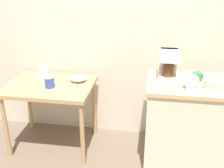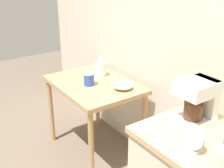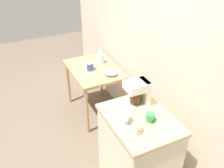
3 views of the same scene
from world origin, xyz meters
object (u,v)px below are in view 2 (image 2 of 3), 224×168
(mug_small_cream, at_px, (222,158))
(table_clock, at_px, (193,140))
(canister_enamel, at_px, (89,79))
(coffee_maker, at_px, (198,99))
(bowl_stoneware, at_px, (123,86))
(glass_carafe_vase, at_px, (100,69))

(mug_small_cream, distance_m, table_clock, 0.16)
(canister_enamel, xyz_separation_m, mug_small_cream, (1.48, -0.16, 0.14))
(canister_enamel, bearing_deg, coffee_maker, 2.73)
(bowl_stoneware, distance_m, coffee_maker, 0.95)
(coffee_maker, bearing_deg, bowl_stoneware, 170.89)
(glass_carafe_vase, bearing_deg, coffee_maker, -6.98)
(bowl_stoneware, bearing_deg, table_clock, -19.51)
(glass_carafe_vase, xyz_separation_m, table_clock, (1.46, -0.40, 0.15))
(coffee_maker, xyz_separation_m, mug_small_cream, (0.34, -0.22, -0.10))
(table_clock, bearing_deg, bowl_stoneware, 160.49)
(bowl_stoneware, xyz_separation_m, table_clock, (1.09, -0.38, 0.19))
(bowl_stoneware, relative_size, mug_small_cream, 1.92)
(glass_carafe_vase, relative_size, coffee_maker, 0.78)
(canister_enamel, bearing_deg, mug_small_cream, -6.33)
(glass_carafe_vase, distance_m, mug_small_cream, 1.67)
(canister_enamel, distance_m, mug_small_cream, 1.49)
(bowl_stoneware, distance_m, mug_small_cream, 1.30)
(glass_carafe_vase, xyz_separation_m, canister_enamel, (0.14, -0.21, -0.01))
(bowl_stoneware, bearing_deg, coffee_maker, -9.11)
(canister_enamel, height_order, coffee_maker, coffee_maker)
(mug_small_cream, xyz_separation_m, table_clock, (-0.15, -0.02, 0.02))
(bowl_stoneware, relative_size, glass_carafe_vase, 0.87)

